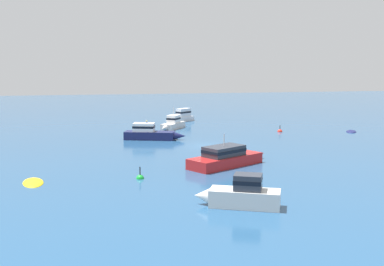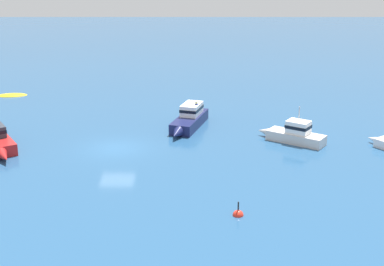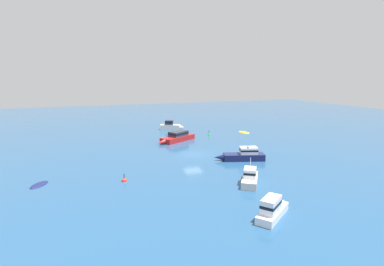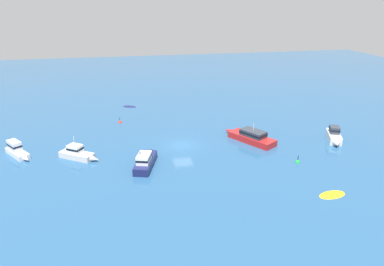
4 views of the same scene
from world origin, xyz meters
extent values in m
plane|color=navy|center=(0.00, 0.00, 0.00)|extent=(160.00, 160.00, 0.00)
cube|color=silver|center=(20.55, -2.51, 0.52)|extent=(3.01, 4.34, 1.03)
cone|color=silver|center=(19.56, -4.80, 0.52)|extent=(1.35, 1.34, 1.03)
cube|color=#2D333D|center=(20.62, -2.36, 1.49)|extent=(1.74, 1.93, 0.93)
cube|color=black|center=(20.62, -2.36, 1.54)|extent=(1.79, 1.99, 0.24)
cube|color=#191E4C|center=(-5.31, -5.23, 0.44)|extent=(3.21, 5.64, 0.87)
cone|color=#191E4C|center=(-4.34, -2.06, 0.44)|extent=(1.23, 1.54, 0.87)
cube|color=white|center=(-5.49, -5.81, 1.33)|extent=(1.96, 2.54, 0.91)
cube|color=black|center=(-5.49, -5.81, 1.37)|extent=(2.01, 2.59, 0.24)
cylinder|color=blue|center=(-5.88, -5.46, 1.34)|extent=(0.32, 0.32, 0.94)
sphere|color=gray|center=(-5.88, -5.46, 1.93)|extent=(0.24, 0.24, 0.24)
cube|color=silver|center=(-13.33, -1.36, 0.37)|extent=(4.42, 3.66, 0.74)
cone|color=silver|center=(-11.13, -2.85, 0.37)|extent=(1.31, 1.22, 0.74)
cube|color=white|center=(-13.44, -1.28, 1.22)|extent=(2.03, 1.91, 0.96)
cube|color=black|center=(-13.44, -1.28, 1.27)|extent=(2.09, 1.97, 0.24)
cylinder|color=silver|center=(-13.44, -1.28, 2.26)|extent=(0.08, 0.08, 1.10)
cube|color=#B21E1E|center=(9.41, -0.68, 0.42)|extent=(5.42, 6.85, 0.85)
cone|color=#B21E1E|center=(7.28, 2.81, 0.42)|extent=(1.59, 1.85, 0.85)
cube|color=#2D333D|center=(9.50, -0.83, 1.26)|extent=(3.31, 3.80, 0.82)
cube|color=black|center=(9.50, -0.83, 1.30)|extent=(3.36, 3.85, 0.24)
cylinder|color=silver|center=(9.50, -0.83, 2.17)|extent=(0.08, 0.08, 1.01)
cube|color=white|center=(-20.61, 0.92, 0.32)|extent=(3.53, 4.15, 0.63)
cone|color=white|center=(-19.09, -1.15, 0.32)|extent=(1.13, 1.22, 0.63)
cube|color=silver|center=(-20.91, 1.32, 1.21)|extent=(2.07, 2.29, 1.16)
cube|color=black|center=(-20.91, 1.32, 1.27)|extent=(2.12, 2.34, 0.24)
ellipsoid|color=yellow|center=(12.24, -15.33, 0.00)|extent=(3.09, 1.82, 0.38)
ellipsoid|color=#191E4C|center=(-6.29, 19.25, 0.00)|extent=(2.72, 2.22, 0.38)
sphere|color=red|center=(-8.07, 10.85, 0.00)|extent=(0.61, 0.61, 0.61)
cylinder|color=black|center=(-8.07, 10.85, 0.56)|extent=(0.08, 0.08, 0.50)
sphere|color=green|center=(12.44, -7.87, 0.00)|extent=(0.57, 0.57, 0.57)
cylinder|color=black|center=(12.44, -7.87, 0.58)|extent=(0.08, 0.08, 0.59)
camera|label=1|loc=(46.92, -10.87, 8.41)|focal=45.61mm
camera|label=2|loc=(-5.57, 39.10, 14.09)|focal=53.34mm
camera|label=3|loc=(-39.44, 14.69, 11.05)|focal=28.30mm
camera|label=4|loc=(-7.31, -41.35, 17.98)|focal=32.17mm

